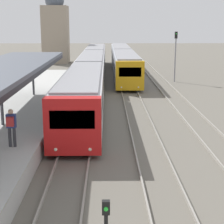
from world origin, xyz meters
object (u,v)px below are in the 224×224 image
object	(u,v)px
train_far	(123,59)
person_on_platform	(11,125)
train_near	(92,68)
signal_mast_far	(176,51)

from	to	relation	value
train_far	person_on_platform	bearing A→B (deg)	-100.73
train_near	train_far	distance (m)	10.09
signal_mast_far	train_near	bearing A→B (deg)	-171.55
person_on_platform	signal_mast_far	xyz separation A→B (m)	(11.40, 24.43, 1.45)
person_on_platform	train_far	bearing A→B (deg)	79.27
train_near	person_on_platform	bearing A→B (deg)	-96.32
person_on_platform	train_near	world-z (taller)	train_near
person_on_platform	train_near	bearing A→B (deg)	83.68
person_on_platform	train_far	world-z (taller)	train_far
person_on_platform	signal_mast_far	bearing A→B (deg)	64.99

